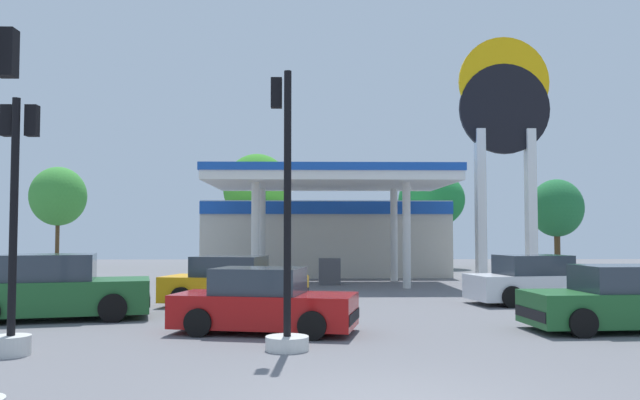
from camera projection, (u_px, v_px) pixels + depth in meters
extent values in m
cube|color=beige|center=(325.00, 239.00, 34.26)|extent=(12.09, 6.94, 3.71)
cube|color=#194CB2|center=(327.00, 208.00, 30.82)|extent=(12.09, 0.12, 0.60)
cube|color=white|center=(329.00, 182.00, 27.29)|extent=(9.89, 6.67, 0.35)
cube|color=#194CB2|center=(329.00, 174.00, 27.30)|extent=(9.99, 6.77, 0.30)
cylinder|color=silver|center=(255.00, 235.00, 25.28)|extent=(0.32, 0.32, 4.14)
cylinder|color=silver|center=(407.00, 235.00, 25.40)|extent=(0.32, 0.32, 4.14)
cylinder|color=silver|center=(262.00, 235.00, 28.94)|extent=(0.32, 0.32, 4.14)
cylinder|color=silver|center=(394.00, 235.00, 29.07)|extent=(0.32, 0.32, 4.14)
cube|color=#4C4C51|center=(330.00, 271.00, 27.10)|extent=(0.90, 0.60, 1.10)
cube|color=white|center=(481.00, 205.00, 28.99)|extent=(0.40, 0.56, 6.84)
cube|color=white|center=(531.00, 205.00, 29.04)|extent=(0.40, 0.56, 6.84)
cylinder|color=black|center=(504.00, 109.00, 29.24)|extent=(4.09, 0.22, 4.09)
cylinder|color=#F2B20C|center=(504.00, 82.00, 29.32)|extent=(4.09, 0.22, 4.09)
cube|color=white|center=(504.00, 96.00, 29.33)|extent=(3.77, 0.08, 0.74)
cylinder|color=black|center=(283.00, 294.00, 19.58)|extent=(0.66, 0.35, 0.63)
cylinder|color=black|center=(268.00, 300.00, 17.92)|extent=(0.66, 0.35, 0.63)
cylinder|color=black|center=(204.00, 293.00, 20.08)|extent=(0.66, 0.35, 0.63)
cylinder|color=black|center=(182.00, 298.00, 18.42)|extent=(0.66, 0.35, 0.63)
cube|color=orange|center=(234.00, 289.00, 19.01)|extent=(4.40, 2.58, 0.75)
cube|color=#2D3842|center=(230.00, 267.00, 19.07)|extent=(2.25, 1.92, 0.63)
cube|color=black|center=(301.00, 294.00, 18.61)|extent=(0.47, 1.63, 0.24)
cylinder|color=black|center=(561.00, 290.00, 20.85)|extent=(0.66, 0.32, 0.63)
cylinder|color=black|center=(592.00, 295.00, 19.18)|extent=(0.66, 0.32, 0.63)
cylinder|color=black|center=(486.00, 292.00, 20.38)|extent=(0.66, 0.32, 0.63)
cylinder|color=black|center=(512.00, 297.00, 18.71)|extent=(0.66, 0.32, 0.63)
cube|color=silver|center=(537.00, 287.00, 19.79)|extent=(4.37, 2.39, 0.75)
cube|color=#2D3842|center=(532.00, 265.00, 19.79)|extent=(2.20, 1.84, 0.63)
cube|color=black|center=(597.00, 289.00, 20.15)|extent=(0.39, 1.65, 0.24)
cylinder|color=black|center=(326.00, 316.00, 14.63)|extent=(0.62, 0.32, 0.60)
cylinder|color=black|center=(312.00, 326.00, 13.06)|extent=(0.62, 0.32, 0.60)
cylinder|color=black|center=(224.00, 313.00, 15.07)|extent=(0.62, 0.32, 0.60)
cylinder|color=black|center=(199.00, 322.00, 13.50)|extent=(0.62, 0.32, 0.60)
cube|color=#A51111|center=(265.00, 310.00, 14.08)|extent=(4.16, 2.40, 0.71)
cube|color=#2D3842|center=(259.00, 281.00, 14.13)|extent=(2.12, 1.80, 0.60)
cube|color=black|center=(352.00, 317.00, 13.72)|extent=(0.43, 1.55, 0.22)
cylinder|color=black|center=(582.00, 323.00, 13.37)|extent=(0.63, 0.25, 0.61)
cylinder|color=black|center=(548.00, 313.00, 15.01)|extent=(0.63, 0.25, 0.61)
cube|color=#1E5928|center=(618.00, 308.00, 14.31)|extent=(4.13, 1.95, 0.73)
cube|color=#2D3842|center=(624.00, 279.00, 14.35)|extent=(2.01, 1.62, 0.61)
cube|color=black|center=(532.00, 314.00, 14.13)|extent=(0.22, 1.61, 0.23)
cylinder|color=black|center=(115.00, 300.00, 17.49)|extent=(0.73, 0.40, 0.69)
cylinder|color=black|center=(113.00, 308.00, 15.70)|extent=(0.73, 0.40, 0.69)
cylinder|color=black|center=(1.00, 303.00, 16.74)|extent=(0.73, 0.40, 0.69)
cube|color=#1E5928|center=(55.00, 296.00, 16.23)|extent=(4.87, 2.97, 0.82)
cube|color=#2D3842|center=(49.00, 268.00, 16.22)|extent=(2.51, 2.17, 0.69)
cube|color=black|center=(147.00, 299.00, 16.82)|extent=(0.57, 1.78, 0.26)
cube|color=black|center=(7.00, 53.00, 7.63)|extent=(0.21, 0.20, 0.57)
sphere|color=red|center=(12.00, 41.00, 7.76)|extent=(0.15, 0.15, 0.15)
sphere|color=#D89E0C|center=(12.00, 56.00, 7.75)|extent=(0.15, 0.15, 0.15)
sphere|color=green|center=(11.00, 71.00, 7.74)|extent=(0.15, 0.15, 0.15)
cylinder|color=silver|center=(11.00, 346.00, 11.42)|extent=(0.68, 0.68, 0.35)
cylinder|color=black|center=(14.00, 216.00, 11.54)|extent=(0.14, 0.14, 4.24)
cube|color=black|center=(8.00, 121.00, 11.78)|extent=(0.21, 0.20, 0.57)
sphere|color=red|center=(11.00, 112.00, 11.91)|extent=(0.15, 0.15, 0.15)
sphere|color=#D89E0C|center=(11.00, 122.00, 11.90)|extent=(0.15, 0.15, 0.15)
sphere|color=green|center=(11.00, 132.00, 11.89)|extent=(0.15, 0.15, 0.15)
cube|color=black|center=(32.00, 121.00, 11.79)|extent=(0.21, 0.20, 0.57)
sphere|color=red|center=(35.00, 112.00, 11.92)|extent=(0.15, 0.15, 0.15)
sphere|color=#D89E0C|center=(35.00, 122.00, 11.91)|extent=(0.15, 0.15, 0.15)
sphere|color=green|center=(35.00, 132.00, 11.90)|extent=(0.15, 0.15, 0.15)
cylinder|color=silver|center=(287.00, 343.00, 11.94)|extent=(0.80, 0.80, 0.26)
cylinder|color=black|center=(287.00, 202.00, 12.07)|extent=(0.14, 0.14, 4.96)
cube|color=black|center=(276.00, 93.00, 12.33)|extent=(0.21, 0.20, 0.57)
sphere|color=red|center=(277.00, 85.00, 12.46)|extent=(0.15, 0.15, 0.15)
sphere|color=#D89E0C|center=(277.00, 94.00, 12.46)|extent=(0.15, 0.15, 0.15)
sphere|color=green|center=(277.00, 104.00, 12.45)|extent=(0.15, 0.15, 0.15)
cylinder|color=brown|center=(57.00, 243.00, 39.45)|extent=(0.24, 0.24, 3.14)
ellipsoid|color=green|center=(58.00, 196.00, 39.59)|extent=(3.37, 3.37, 3.60)
cylinder|color=brown|center=(257.00, 242.00, 38.57)|extent=(0.35, 0.35, 3.27)
ellipsoid|color=#3B8F29|center=(257.00, 189.00, 38.73)|extent=(4.03, 4.03, 4.21)
cylinder|color=brown|center=(432.00, 246.00, 39.78)|extent=(0.39, 0.39, 2.69)
ellipsoid|color=#1F7E39|center=(431.00, 200.00, 39.93)|extent=(4.07, 4.07, 3.51)
cylinder|color=brown|center=(557.00, 247.00, 41.07)|extent=(0.37, 0.37, 2.50)
ellipsoid|color=#226C38|center=(557.00, 208.00, 41.20)|extent=(3.35, 3.35, 3.66)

